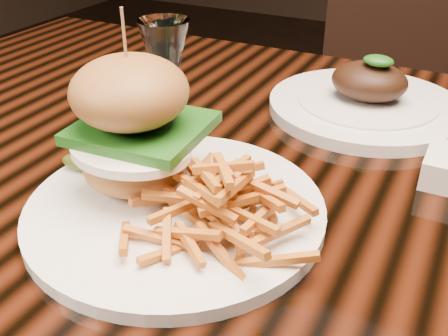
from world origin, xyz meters
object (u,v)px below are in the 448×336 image
at_px(dining_table, 315,227).
at_px(chair_far, 403,90).
at_px(wine_glass, 166,58).
at_px(far_dish, 366,101).
at_px(burger_plate, 169,168).

xyz_separation_m(dining_table, chair_far, (-0.03, 0.89, -0.13)).
relative_size(wine_glass, chair_far, 0.18).
bearing_deg(far_dish, wine_glass, -130.65).
distance_m(wine_glass, chair_far, 0.98).
height_order(dining_table, wine_glass, wine_glass).
xyz_separation_m(dining_table, wine_glass, (-0.20, -0.02, 0.20)).
bearing_deg(burger_plate, wine_glass, 130.52).
bearing_deg(burger_plate, dining_table, 58.38).
relative_size(wine_glass, far_dish, 0.59).
relative_size(burger_plate, chair_far, 0.34).
distance_m(burger_plate, chair_far, 1.07).
distance_m(dining_table, burger_plate, 0.23).
distance_m(wine_glass, far_dish, 0.33).
bearing_deg(chair_far, dining_table, -101.57).
bearing_deg(wine_glass, far_dish, 49.35).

